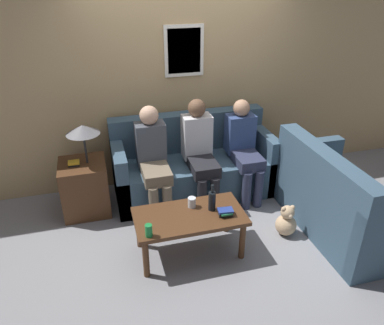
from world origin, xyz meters
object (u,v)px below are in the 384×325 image
Objects in this scene: person_left at (153,156)px; wine_bottle at (212,200)px; person_right at (244,146)px; couch_main at (193,167)px; person_middle at (200,149)px; teddy_bear at (286,222)px; drinking_glass at (192,202)px; couch_side at (339,203)px; coffee_table at (189,220)px.

wine_bottle is at bearing -64.51° from person_left.
couch_main is at bearing 159.77° from person_right.
teddy_bear is (0.70, -0.92, -0.53)m from person_middle.
drinking_glass is (-0.29, -1.01, 0.17)m from couch_main.
couch_main and couch_side have the same top height.
teddy_bear is (1.02, -0.13, -0.35)m from drinking_glass.
couch_main is at bearing 23.31° from person_left.
couch_side is 1.25m from person_right.
drinking_glass is (-0.18, 0.10, -0.06)m from wine_bottle.
wine_bottle is 0.23× the size of person_middle.
person_right is (0.87, 0.79, 0.15)m from drinking_glass.
drinking_glass is at bearing 150.46° from wine_bottle.
person_left is 0.98× the size of person_middle.
person_right is at bearing 0.05° from person_middle.
wine_bottle is (-0.11, -1.11, 0.22)m from couch_main.
couch_side is (1.29, -1.20, 0.00)m from couch_main.
person_middle is (0.02, -0.21, 0.34)m from couch_main.
couch_main is 0.69m from person_right.
person_middle reaches higher than person_right.
couch_main is at bearing 122.69° from teddy_bear.
coffee_table is 0.86× the size of person_middle.
person_left is (-0.53, -0.23, 0.33)m from couch_main.
coffee_table is (-0.35, -1.13, 0.05)m from couch_main.
wine_bottle is 0.91m from person_middle.
person_left is at bearing 115.49° from wine_bottle.
person_right is (1.11, 0.02, -0.02)m from person_left.
couch_side reaches higher than teddy_bear.
couch_side is 1.47× the size of coffee_table.
teddy_bear is at bearing -80.90° from person_right.
person_middle is 0.56m from person_right.
person_middle is (0.32, 0.79, 0.18)m from drinking_glass.
couch_main reaches higher than wine_bottle.
couch_main is 1.36m from teddy_bear.
person_right reaches higher than couch_main.
drinking_glass is 0.87m from person_middle.
person_left reaches higher than coffee_table.
coffee_table is at bearing 179.99° from teddy_bear.
person_left is 1.64m from teddy_bear.
wine_bottle is at bearing 178.26° from teddy_bear.
wine_bottle reaches higher than coffee_table.
person_middle is 3.50× the size of teddy_bear.
couch_side is at bearing -42.96° from couch_main.
couch_side reaches higher than wine_bottle.
drinking_glass is (0.06, 0.13, 0.12)m from coffee_table.
couch_main is 1.76m from couch_side.
drinking_glass is 0.08× the size of person_middle.
person_middle is at bearing -83.41° from couch_main.
person_left is at bearing -179.18° from person_right.
person_middle is at bearing -179.95° from person_right.
couch_main is at bearing 73.85° from drinking_glass.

